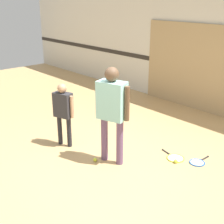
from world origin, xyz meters
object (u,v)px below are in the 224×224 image
racket_second_spare (198,162)px  person_student_left (63,108)px  tennis_ball_near_instructor (95,160)px  tennis_ball_by_spare_racket (176,161)px  person_instructor (112,105)px  racket_spare_on_floor (175,158)px

racket_second_spare → person_student_left: bearing=123.3°
tennis_ball_near_instructor → tennis_ball_by_spare_racket: size_ratio=1.00×
person_instructor → person_student_left: size_ratio=1.36×
person_student_left → racket_second_spare: person_student_left is taller
person_student_left → racket_spare_on_floor: bearing=15.4°
person_instructor → person_student_left: bearing=175.8°
tennis_ball_by_spare_racket → tennis_ball_near_instructor: bearing=-134.1°
person_student_left → tennis_ball_near_instructor: (0.87, 0.03, -0.70)m
person_student_left → tennis_ball_by_spare_racket: size_ratio=18.08×
tennis_ball_near_instructor → tennis_ball_by_spare_racket: 1.36m
person_student_left → tennis_ball_by_spare_racket: bearing=10.8°
tennis_ball_by_spare_racket → racket_spare_on_floor: bearing=131.5°
person_student_left → racket_second_spare: (2.05, 1.29, -0.73)m
racket_second_spare → person_instructor: bearing=137.3°
person_student_left → tennis_ball_near_instructor: size_ratio=18.08×
person_instructor → racket_second_spare: person_instructor is taller
racket_spare_on_floor → racket_second_spare: 0.39m
racket_spare_on_floor → tennis_ball_by_spare_racket: bearing=144.4°
racket_second_spare → tennis_ball_near_instructor: size_ratio=7.14×
racket_spare_on_floor → tennis_ball_by_spare_racket: (0.11, -0.13, 0.02)m
tennis_ball_near_instructor → person_instructor: bearing=50.2°
racket_spare_on_floor → tennis_ball_by_spare_racket: size_ratio=8.33×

